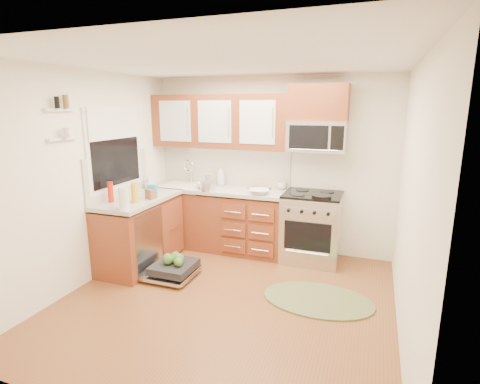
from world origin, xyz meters
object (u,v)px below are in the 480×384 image
at_px(microwave, 317,136).
at_px(rug, 318,300).
at_px(range, 311,227).
at_px(dishwasher, 171,270).
at_px(sink, 184,193).
at_px(upper_cabinets, 219,121).
at_px(cup, 282,186).
at_px(bowl_a, 259,192).
at_px(bowl_b, 205,185).
at_px(skillet, 322,197).
at_px(paper_towel_roll, 124,199).
at_px(stock_pot, 207,186).
at_px(cutting_board, 259,188).

relative_size(microwave, rug, 0.63).
distance_m(range, dishwasher, 1.95).
height_order(sink, rug, sink).
bearing_deg(range, rug, -76.22).
relative_size(upper_cabinets, cup, 14.89).
xyz_separation_m(sink, rug, (2.20, -1.08, -0.79)).
xyz_separation_m(bowl_a, bowl_b, (-0.86, 0.10, 0.01)).
bearing_deg(range, bowl_a, -165.57).
bearing_deg(skillet, paper_towel_roll, -149.99).
relative_size(upper_cabinets, microwave, 2.70).
xyz_separation_m(rug, cup, (-0.75, 1.31, 0.97)).
height_order(rug, stock_pot, stock_pot).
relative_size(stock_pot, cutting_board, 0.67).
relative_size(sink, stock_pot, 3.01).
distance_m(stock_pot, bowl_b, 0.16).
xyz_separation_m(sink, bowl_b, (0.38, -0.07, 0.17)).
relative_size(stock_pot, paper_towel_roll, 0.80).
xyz_separation_m(rug, skillet, (-0.12, 0.84, 0.96)).
bearing_deg(range, paper_towel_roll, -143.08).
xyz_separation_m(paper_towel_roll, bowl_b, (0.38, 1.37, -0.09)).
bearing_deg(paper_towel_roll, upper_cabinets, 71.78).
relative_size(paper_towel_roll, bowl_a, 0.94).
bearing_deg(bowl_a, sink, 172.14).
height_order(dishwasher, cup, cup).
bearing_deg(bowl_a, rug, -43.38).
xyz_separation_m(sink, cup, (1.45, 0.23, 0.18)).
height_order(sink, skillet, skillet).
xyz_separation_m(rug, bowl_a, (-0.97, 0.91, 0.95)).
bearing_deg(paper_towel_roll, stock_pot, 69.08).
relative_size(microwave, dishwasher, 1.09).
bearing_deg(cup, dishwasher, -128.14).
distance_m(microwave, sink, 2.13).
xyz_separation_m(upper_cabinets, microwave, (1.41, -0.02, -0.18)).
xyz_separation_m(dishwasher, cutting_board, (0.75, 1.25, 0.84)).
bearing_deg(bowl_b, dishwasher, -89.21).
bearing_deg(cup, skillet, -36.84).
relative_size(sink, dishwasher, 0.89).
height_order(rug, skillet, skillet).
bearing_deg(rug, bowl_b, 150.90).
bearing_deg(microwave, rug, -77.53).
xyz_separation_m(sink, paper_towel_roll, (0.00, -1.44, 0.25)).
relative_size(dishwasher, bowl_a, 2.57).
relative_size(range, paper_towel_roll, 3.69).
height_order(skillet, cup, cup).
distance_m(upper_cabinets, bowl_a, 1.20).
relative_size(bowl_a, bowl_b, 1.05).
xyz_separation_m(upper_cabinets, skillet, (1.55, -0.40, -0.90)).
xyz_separation_m(range, bowl_b, (-1.55, -0.08, 0.49)).
bearing_deg(cup, cutting_board, -162.07).
xyz_separation_m(cutting_board, cup, (0.31, 0.10, 0.04)).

